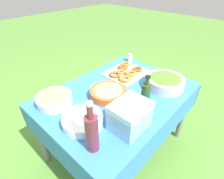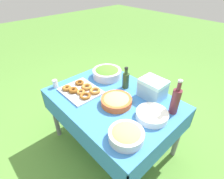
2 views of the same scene
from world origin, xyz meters
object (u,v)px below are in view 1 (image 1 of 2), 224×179
at_px(donut_platter, 126,72).
at_px(olive_oil_bottle, 146,92).
at_px(pasta_bowl, 108,92).
at_px(bread_bowl, 54,99).
at_px(salad_bowl, 165,81).
at_px(wine_bottle, 92,132).
at_px(cooler_box, 130,116).
at_px(plate_stack, 83,120).

xyz_separation_m(donut_platter, olive_oil_bottle, (-0.25, -0.39, 0.07)).
distance_m(pasta_bowl, bread_bowl, 0.41).
height_order(salad_bowl, bread_bowl, salad_bowl).
distance_m(olive_oil_bottle, wine_bottle, 0.56).
distance_m(olive_oil_bottle, bread_bowl, 0.69).
bearing_deg(pasta_bowl, salad_bowl, -31.74).
distance_m(salad_bowl, donut_platter, 0.40).
height_order(pasta_bowl, olive_oil_bottle, olive_oil_bottle).
relative_size(donut_platter, cooler_box, 1.66).
relative_size(pasta_bowl, cooler_box, 1.20).
xyz_separation_m(wine_bottle, cooler_box, (0.27, -0.05, -0.04)).
distance_m(salad_bowl, pasta_bowl, 0.51).
height_order(salad_bowl, pasta_bowl, salad_bowl).
height_order(pasta_bowl, donut_platter, pasta_bowl).
relative_size(plate_stack, olive_oil_bottle, 1.15).
xyz_separation_m(pasta_bowl, olive_oil_bottle, (0.13, -0.27, 0.05)).
bearing_deg(bread_bowl, salad_bowl, -32.76).
bearing_deg(bread_bowl, cooler_box, -71.48).
height_order(donut_platter, plate_stack, plate_stack).
bearing_deg(plate_stack, bread_bowl, 91.25).
xyz_separation_m(pasta_bowl, bread_bowl, (-0.34, 0.23, 0.01)).
relative_size(plate_stack, cooler_box, 1.13).
height_order(salad_bowl, donut_platter, salad_bowl).
distance_m(salad_bowl, bread_bowl, 0.92).
bearing_deg(pasta_bowl, cooler_box, -114.40).
bearing_deg(salad_bowl, cooler_box, -173.28).
relative_size(olive_oil_bottle, bread_bowl, 0.88).
bearing_deg(donut_platter, olive_oil_bottle, -122.71).
relative_size(salad_bowl, olive_oil_bottle, 1.40).
relative_size(wine_bottle, cooler_box, 1.38).
height_order(donut_platter, olive_oil_bottle, olive_oil_bottle).
distance_m(plate_stack, cooler_box, 0.31).
xyz_separation_m(plate_stack, cooler_box, (0.18, -0.24, 0.07)).
height_order(wine_bottle, cooler_box, wine_bottle).
bearing_deg(pasta_bowl, donut_platter, 18.17).
bearing_deg(olive_oil_bottle, wine_bottle, -178.07).
relative_size(salad_bowl, donut_platter, 0.83).
xyz_separation_m(donut_platter, cooler_box, (-0.54, -0.46, 0.07)).
bearing_deg(cooler_box, pasta_bowl, 65.60).
distance_m(donut_platter, cooler_box, 0.71).
relative_size(salad_bowl, plate_stack, 1.22).
xyz_separation_m(salad_bowl, plate_stack, (-0.77, 0.18, -0.03)).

